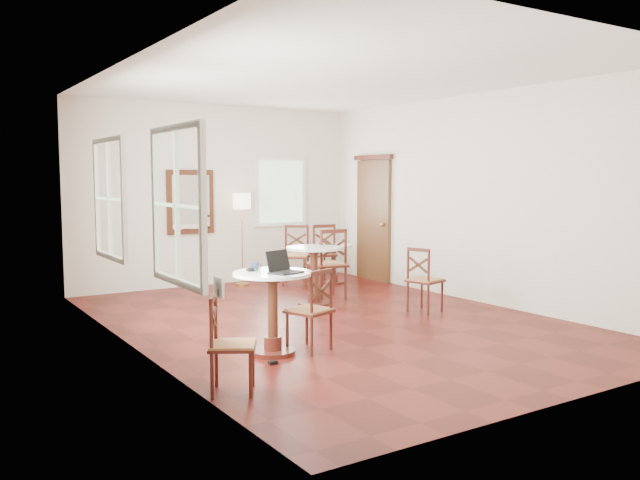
# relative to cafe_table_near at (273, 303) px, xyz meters

# --- Properties ---
(ground) EXTENTS (7.00, 7.00, 0.00)m
(ground) POSITION_rel_cafe_table_near_xyz_m (1.38, 0.96, -0.53)
(ground) COLOR #4E110D
(ground) RESTS_ON ground
(room_shell) EXTENTS (5.02, 7.02, 3.01)m
(room_shell) POSITION_rel_cafe_table_near_xyz_m (1.32, 1.23, 1.36)
(room_shell) COLOR silver
(room_shell) RESTS_ON ground
(cafe_table_near) EXTENTS (0.80, 0.80, 0.85)m
(cafe_table_near) POSITION_rel_cafe_table_near_xyz_m (0.00, 0.00, 0.00)
(cafe_table_near) COLOR #4D1B13
(cafe_table_near) RESTS_ON ground
(cafe_table_mid) EXTENTS (0.79, 0.79, 0.83)m
(cafe_table_mid) POSITION_rel_cafe_table_near_xyz_m (1.73, 1.95, -0.01)
(cafe_table_mid) COLOR #4D1B13
(cafe_table_mid) RESTS_ON ground
(cafe_table_back) EXTENTS (0.63, 0.63, 0.66)m
(cafe_table_back) POSITION_rel_cafe_table_near_xyz_m (3.03, 3.40, -0.11)
(cafe_table_back) COLOR #4D1B13
(cafe_table_back) RESTS_ON ground
(chair_near_a) EXTENTS (0.51, 0.51, 0.86)m
(chair_near_a) POSITION_rel_cafe_table_near_xyz_m (0.40, -0.09, -0.10)
(chair_near_a) COLOR #4D1B13
(chair_near_a) RESTS_ON ground
(chair_near_b) EXTENTS (0.52, 0.52, 0.83)m
(chair_near_b) POSITION_rel_cafe_table_near_xyz_m (-0.88, -0.87, -0.11)
(chair_near_b) COLOR #4D1B13
(chair_near_b) RESTS_ON ground
(chair_mid_a) EXTENTS (0.54, 0.54, 1.05)m
(chair_mid_a) POSITION_rel_cafe_table_near_xyz_m (2.17, 2.26, -0.00)
(chair_mid_a) COLOR #4D1B13
(chair_mid_a) RESTS_ON ground
(chair_mid_b) EXTENTS (0.49, 0.49, 0.87)m
(chair_mid_b) POSITION_rel_cafe_table_near_xyz_m (2.72, 0.77, -0.09)
(chair_mid_b) COLOR #4D1B13
(chair_mid_b) RESTS_ON ground
(chair_back_a) EXTENTS (0.52, 0.52, 1.02)m
(chair_back_a) POSITION_rel_cafe_table_near_xyz_m (2.85, 3.55, -0.02)
(chair_back_a) COLOR #4D1B13
(chair_back_a) RESTS_ON ground
(chair_back_b) EXTENTS (0.65, 0.65, 1.00)m
(chair_back_b) POSITION_rel_cafe_table_near_xyz_m (2.44, 3.68, -0.03)
(chair_back_b) COLOR #4D1B13
(chair_back_b) RESTS_ON ground
(floor_lamp) EXTENTS (0.30, 0.30, 1.54)m
(floor_lamp) POSITION_rel_cafe_table_near_xyz_m (1.66, 4.11, 0.78)
(floor_lamp) COLOR #BF8C3F
(floor_lamp) RESTS_ON ground
(laptop) EXTENTS (0.37, 0.34, 0.22)m
(laptop) POSITION_rel_cafe_table_near_xyz_m (0.05, -0.13, 0.38)
(laptop) COLOR black
(laptop) RESTS_ON cafe_table_near
(mouse) EXTENTS (0.11, 0.07, 0.04)m
(mouse) POSITION_rel_cafe_table_near_xyz_m (-0.18, 0.14, 0.34)
(mouse) COLOR black
(mouse) RESTS_ON cafe_table_near
(navy_mug) EXTENTS (0.11, 0.07, 0.09)m
(navy_mug) POSITION_rel_cafe_table_near_xyz_m (-0.10, 0.18, 0.37)
(navy_mug) COLOR #101836
(navy_mug) RESTS_ON cafe_table_near
(water_glass) EXTENTS (0.06, 0.06, 0.09)m
(water_glass) POSITION_rel_cafe_table_near_xyz_m (-0.16, 0.02, 0.37)
(water_glass) COLOR white
(water_glass) RESTS_ON cafe_table_near
(power_adapter) EXTENTS (0.09, 0.05, 0.03)m
(power_adapter) POSITION_rel_cafe_table_near_xyz_m (-0.18, -0.33, -0.51)
(power_adapter) COLOR black
(power_adapter) RESTS_ON ground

